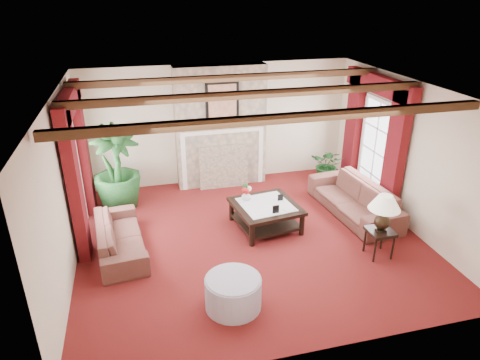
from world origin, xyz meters
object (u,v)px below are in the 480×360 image
object	(u,v)px
sofa_left	(119,232)
side_table	(379,243)
coffee_table	(266,216)
ottoman	(233,293)
potted_palm	(118,185)
sofa_right	(354,194)

from	to	relation	value
sofa_left	side_table	xyz separation A→B (m)	(4.23, -1.22, -0.13)
coffee_table	side_table	world-z (taller)	side_table
coffee_table	ottoman	distance (m)	2.31
potted_palm	sofa_right	bearing A→B (deg)	-17.65
sofa_right	ottoman	bearing A→B (deg)	-59.64
sofa_left	side_table	world-z (taller)	sofa_left
potted_palm	ottoman	world-z (taller)	potted_palm
side_table	potted_palm	bearing A→B (deg)	145.67
potted_palm	ottoman	bearing A→B (deg)	-66.20
sofa_left	coffee_table	world-z (taller)	sofa_left
potted_palm	side_table	world-z (taller)	potted_palm
sofa_right	coffee_table	xyz separation A→B (m)	(-1.87, -0.09, -0.20)
ottoman	potted_palm	bearing A→B (deg)	113.80
sofa_left	sofa_right	size ratio (longest dim) A/B	0.85
sofa_left	side_table	size ratio (longest dim) A/B	3.99
sofa_right	coffee_table	bearing A→B (deg)	-92.35
potted_palm	coffee_table	size ratio (longest dim) A/B	1.72
sofa_right	potted_palm	xyz separation A→B (m)	(-4.54, 1.45, 0.04)
side_table	ottoman	size ratio (longest dim) A/B	0.61
ottoman	sofa_right	bearing A→B (deg)	35.34
coffee_table	side_table	size ratio (longest dim) A/B	2.36
potted_palm	side_table	xyz separation A→B (m)	(4.25, -2.90, -0.24)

